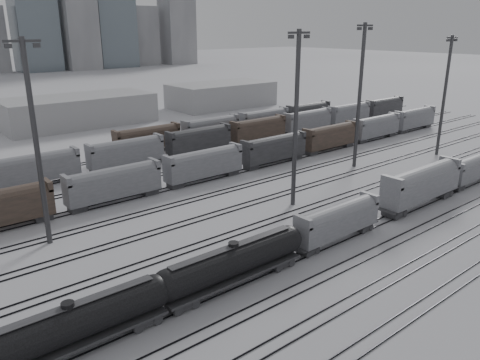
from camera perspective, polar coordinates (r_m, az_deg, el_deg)
ground at (r=56.34m, az=8.03°, el=-9.58°), size 900.00×900.00×0.00m
tracks at (r=68.10m, az=-2.83°, el=-4.28°), size 220.00×71.50×0.16m
tank_car_a at (r=42.60m, az=-19.98°, el=-16.33°), size 18.80×3.13×4.65m
tank_car_b at (r=49.54m, az=-0.79°, el=-9.92°), size 19.12×3.19×4.72m
hopper_car_a at (r=60.34m, az=11.80°, el=-4.73°), size 13.48×2.68×4.82m
hopper_car_b at (r=75.58m, az=21.26°, el=-0.31°), size 16.82×3.34×6.02m
hopper_car_c at (r=90.40m, az=26.56°, el=1.38°), size 13.29×2.64×4.75m
light_mast_b at (r=60.39m, az=-23.63°, el=4.44°), size 4.01×0.64×25.08m
light_mast_c at (r=68.96m, az=6.84°, el=7.71°), size 4.13×0.66×25.83m
light_mast_d at (r=91.62m, az=14.39°, el=10.19°), size 4.30×0.69×26.86m
light_mast_e at (r=106.64m, az=23.68°, el=9.64°), size 3.93×0.63×24.55m
bg_string_near at (r=82.74m, az=-4.43°, el=1.78°), size 151.00×3.00×5.60m
bg_string_mid at (r=100.97m, az=-5.03°, el=4.77°), size 151.00×3.00×5.60m
bg_string_far at (r=117.48m, az=-0.19°, el=6.73°), size 66.00×3.00×5.60m
warehouse_mid at (r=138.42m, az=-19.10°, el=7.99°), size 40.00×18.00×8.00m
warehouse_right at (r=162.46m, az=-2.24°, el=10.33°), size 35.00×18.00×8.00m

